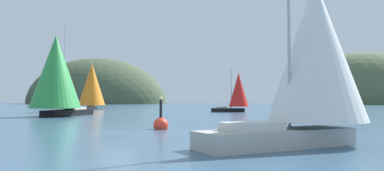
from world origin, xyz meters
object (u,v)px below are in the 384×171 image
at_px(sailboat_green_sail, 56,73).
at_px(sailboat_orange_sail, 92,85).
at_px(channel_buoy, 161,124).
at_px(sailboat_red_spinnaker, 238,91).
at_px(sailboat_white_mainsail, 312,57).
at_px(sailboat_pink_spinnaker, 67,89).

relative_size(sailboat_green_sail, sailboat_orange_sail, 1.11).
bearing_deg(channel_buoy, sailboat_red_spinnaker, 81.28).
distance_m(sailboat_green_sail, sailboat_orange_sail, 32.71).
xyz_separation_m(sailboat_orange_sail, channel_buoy, (25.23, -48.64, -4.72)).
bearing_deg(sailboat_white_mainsail, sailboat_red_spinnaker, 94.77).
xyz_separation_m(sailboat_white_mainsail, sailboat_red_spinnaker, (-3.69, 44.24, -0.82)).
distance_m(sailboat_red_spinnaker, sailboat_pink_spinnaker, 28.40).
height_order(sailboat_green_sail, sailboat_orange_sail, sailboat_green_sail).
distance_m(sailboat_white_mainsail, sailboat_red_spinnaker, 44.40).
relative_size(sailboat_green_sail, sailboat_pink_spinnaker, 1.43).
relative_size(sailboat_white_mainsail, sailboat_red_spinnaker, 1.33).
bearing_deg(sailboat_green_sail, sailboat_orange_sail, 104.70).
distance_m(sailboat_red_spinnaker, channel_buoy, 36.84).
xyz_separation_m(sailboat_green_sail, sailboat_pink_spinnaker, (-5.44, 14.17, -1.61)).
bearing_deg(sailboat_white_mainsail, sailboat_pink_spinnaker, 128.95).
bearing_deg(sailboat_green_sail, sailboat_white_mainsail, -43.61).
relative_size(sailboat_red_spinnaker, channel_buoy, 2.72).
relative_size(sailboat_green_sail, channel_buoy, 4.44).
height_order(sailboat_orange_sail, channel_buoy, sailboat_orange_sail).
height_order(sailboat_red_spinnaker, sailboat_pink_spinnaker, sailboat_pink_spinnaker).
bearing_deg(channel_buoy, sailboat_white_mainsail, -40.65).
bearing_deg(sailboat_green_sail, sailboat_pink_spinnaker, 110.99).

